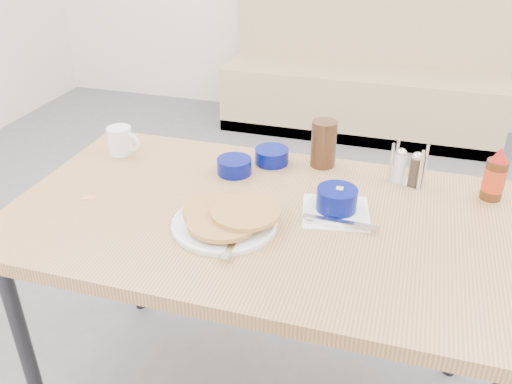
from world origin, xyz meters
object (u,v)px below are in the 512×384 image
(coffee_mug, at_px, (121,140))
(creamer_bowl, at_px, (234,166))
(dining_table, at_px, (262,232))
(butter_bowl, at_px, (272,156))
(amber_tumbler, at_px, (324,144))
(syrup_bottle, at_px, (495,177))
(booth_bench, at_px, (362,81))
(condiment_caddy, at_px, (407,170))
(pancake_plate, at_px, (226,219))
(grits_setting, at_px, (337,203))

(coffee_mug, distance_m, creamer_bowl, 0.41)
(dining_table, relative_size, butter_bowl, 12.81)
(coffee_mug, xyz_separation_m, creamer_bowl, (0.41, -0.03, -0.02))
(amber_tumbler, height_order, syrup_bottle, syrup_bottle)
(amber_tumbler, xyz_separation_m, syrup_bottle, (0.50, -0.07, -0.01))
(butter_bowl, xyz_separation_m, syrup_bottle, (0.66, -0.04, 0.05))
(booth_bench, relative_size, amber_tumbler, 12.67)
(dining_table, distance_m, coffee_mug, 0.61)
(dining_table, bearing_deg, condiment_caddy, 38.71)
(booth_bench, bearing_deg, amber_tumbler, -87.29)
(condiment_caddy, bearing_deg, booth_bench, 115.33)
(amber_tumbler, bearing_deg, dining_table, -107.01)
(dining_table, height_order, creamer_bowl, creamer_bowl)
(amber_tumbler, bearing_deg, butter_bowl, -168.56)
(butter_bowl, bearing_deg, syrup_bottle, -3.30)
(pancake_plate, bearing_deg, grits_setting, 28.70)
(creamer_bowl, xyz_separation_m, amber_tumbler, (0.25, 0.13, 0.05))
(grits_setting, relative_size, condiment_caddy, 1.82)
(booth_bench, distance_m, butter_bowl, 2.27)
(coffee_mug, xyz_separation_m, grits_setting, (0.75, -0.18, -0.01))
(pancake_plate, height_order, butter_bowl, same)
(booth_bench, distance_m, dining_table, 2.56)
(grits_setting, height_order, condiment_caddy, condiment_caddy)
(booth_bench, distance_m, amber_tumbler, 2.25)
(creamer_bowl, relative_size, condiment_caddy, 0.85)
(creamer_bowl, bearing_deg, coffee_mug, 175.99)
(grits_setting, bearing_deg, butter_bowl, 135.27)
(booth_bench, distance_m, creamer_bowl, 2.37)
(booth_bench, bearing_deg, condiment_caddy, -80.67)
(butter_bowl, bearing_deg, creamer_bowl, -132.26)
(butter_bowl, height_order, amber_tumbler, amber_tumbler)
(dining_table, height_order, syrup_bottle, syrup_bottle)
(booth_bench, distance_m, syrup_bottle, 2.39)
(coffee_mug, height_order, butter_bowl, coffee_mug)
(pancake_plate, distance_m, butter_bowl, 0.40)
(pancake_plate, distance_m, coffee_mug, 0.58)
(pancake_plate, height_order, syrup_bottle, syrup_bottle)
(booth_bench, relative_size, butter_bowl, 17.39)
(condiment_caddy, bearing_deg, amber_tumbler, -173.71)
(dining_table, height_order, butter_bowl, butter_bowl)
(creamer_bowl, bearing_deg, booth_bench, 86.33)
(grits_setting, bearing_deg, creamer_bowl, 156.95)
(coffee_mug, relative_size, amber_tumbler, 0.79)
(pancake_plate, bearing_deg, coffee_mug, 146.52)
(dining_table, relative_size, creamer_bowl, 12.98)
(pancake_plate, bearing_deg, butter_bowl, 87.74)
(coffee_mug, height_order, condiment_caddy, condiment_caddy)
(pancake_plate, relative_size, butter_bowl, 2.73)
(pancake_plate, bearing_deg, dining_table, 50.46)
(butter_bowl, relative_size, amber_tumbler, 0.73)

